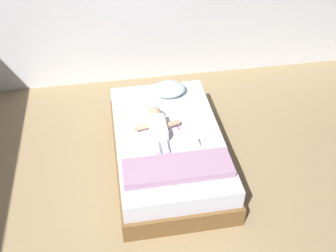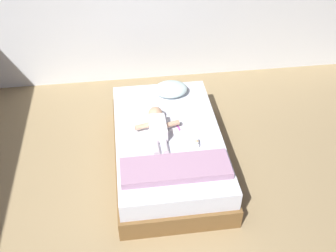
{
  "view_description": "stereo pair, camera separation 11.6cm",
  "coord_description": "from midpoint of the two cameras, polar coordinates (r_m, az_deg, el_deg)",
  "views": [
    {
      "loc": [
        -0.32,
        -2.08,
        3.32
      ],
      "look_at": [
        0.22,
        1.13,
        0.56
      ],
      "focal_mm": 42.37,
      "sensor_mm": 36.0,
      "label": 1
    },
    {
      "loc": [
        -0.21,
        -2.09,
        3.32
      ],
      "look_at": [
        0.22,
        1.13,
        0.56
      ],
      "focal_mm": 42.37,
      "sensor_mm": 36.0,
      "label": 2
    }
  ],
  "objects": [
    {
      "name": "ground_plane",
      "position": [
        3.93,
        -1.3,
        -17.3
      ],
      "size": [
        8.0,
        8.0,
        0.0
      ],
      "primitive_type": "plane",
      "color": "#9C845B"
    },
    {
      "name": "bed",
      "position": [
        4.49,
        -0.74,
        -3.25
      ],
      "size": [
        1.2,
        1.99,
        0.46
      ],
      "color": "brown",
      "rests_on": "ground_plane"
    },
    {
      "name": "pillow",
      "position": [
        4.86,
        -0.6,
        5.33
      ],
      "size": [
        0.41,
        0.33,
        0.14
      ],
      "color": "silver",
      "rests_on": "bed"
    },
    {
      "name": "baby",
      "position": [
        4.31,
        -2.34,
        0.02
      ],
      "size": [
        0.5,
        0.67,
        0.16
      ],
      "color": "white",
      "rests_on": "bed"
    },
    {
      "name": "toothbrush",
      "position": [
        4.42,
        0.5,
        0.14
      ],
      "size": [
        0.05,
        0.16,
        0.02
      ],
      "color": "#B538A4",
      "rests_on": "bed"
    },
    {
      "name": "blanket",
      "position": [
        3.89,
        0.54,
        -6.1
      ],
      "size": [
        1.08,
        0.36,
        0.08
      ],
      "color": "#AA819D",
      "rests_on": "bed"
    },
    {
      "name": "baby_bottle",
      "position": [
        4.18,
        3.43,
        -2.32
      ],
      "size": [
        0.07,
        0.09,
        0.08
      ],
      "color": "white",
      "rests_on": "bed"
    }
  ]
}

